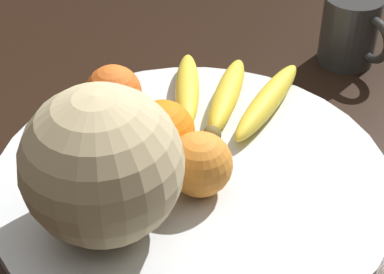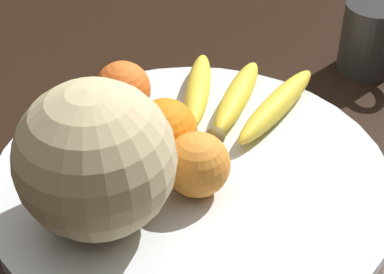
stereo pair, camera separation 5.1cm
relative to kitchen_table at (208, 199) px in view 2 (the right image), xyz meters
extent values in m
cube|color=black|center=(0.00, 0.00, 0.08)|extent=(1.30, 0.93, 0.04)
cube|color=black|center=(-0.56, -0.38, -0.28)|extent=(0.07, 0.07, 0.67)
cube|color=black|center=(-0.56, 0.38, -0.28)|extent=(0.07, 0.07, 0.67)
cylinder|color=silver|center=(0.08, -0.02, 0.11)|extent=(0.45, 0.45, 0.02)
torus|color=navy|center=(0.08, -0.02, 0.11)|extent=(0.45, 0.45, 0.01)
sphere|color=#C6B284|center=(0.15, -0.12, 0.19)|extent=(0.16, 0.16, 0.16)
sphere|color=brown|center=(0.03, 0.01, 0.13)|extent=(0.02, 0.02, 0.02)
ellipsoid|color=yellow|center=(-0.03, 0.09, 0.13)|extent=(0.17, 0.13, 0.03)
ellipsoid|color=yellow|center=(-0.05, 0.04, 0.13)|extent=(0.16, 0.09, 0.03)
ellipsoid|color=yellow|center=(-0.07, -0.01, 0.13)|extent=(0.17, 0.05, 0.03)
sphere|color=orange|center=(0.05, -0.05, 0.15)|extent=(0.07, 0.07, 0.07)
sphere|color=orange|center=(0.01, -0.14, 0.15)|extent=(0.07, 0.07, 0.07)
sphere|color=orange|center=(-0.04, -0.11, 0.15)|extent=(0.07, 0.07, 0.07)
sphere|color=orange|center=(0.11, -0.02, 0.15)|extent=(0.07, 0.07, 0.07)
cylinder|color=#2D2D2D|center=(-0.17, 0.23, 0.15)|extent=(0.08, 0.08, 0.10)
camera|label=1|loc=(0.62, -0.08, 0.59)|focal=60.00mm
camera|label=2|loc=(0.62, -0.03, 0.59)|focal=60.00mm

